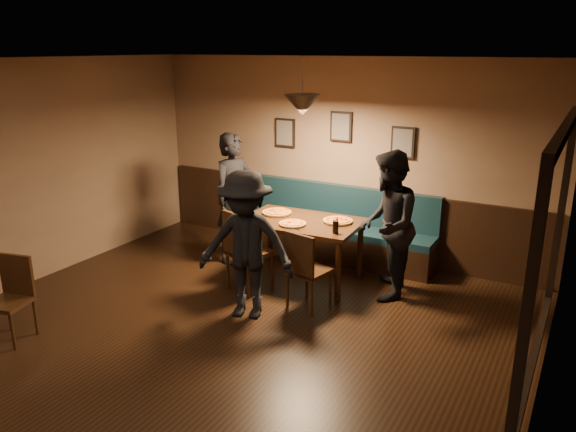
# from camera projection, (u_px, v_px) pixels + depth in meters

# --- Properties ---
(floor) EXTENTS (7.00, 7.00, 0.00)m
(floor) POSITION_uv_depth(u_px,v_px,m) (190.00, 360.00, 5.41)
(floor) COLOR black
(floor) RESTS_ON ground
(ceiling) EXTENTS (7.00, 7.00, 0.00)m
(ceiling) POSITION_uv_depth(u_px,v_px,m) (173.00, 62.00, 4.59)
(ceiling) COLOR silver
(ceiling) RESTS_ON ground
(wall_back) EXTENTS (6.00, 0.00, 6.00)m
(wall_back) POSITION_uv_depth(u_px,v_px,m) (341.00, 158.00, 7.92)
(wall_back) COLOR #8C704F
(wall_back) RESTS_ON ground
(wall_right) EXTENTS (0.00, 7.00, 7.00)m
(wall_right) POSITION_uv_depth(u_px,v_px,m) (545.00, 292.00, 3.60)
(wall_right) COLOR #8C704F
(wall_right) RESTS_ON ground
(wainscot) EXTENTS (5.88, 0.06, 1.00)m
(wainscot) POSITION_uv_depth(u_px,v_px,m) (339.00, 219.00, 8.16)
(wainscot) COLOR black
(wainscot) RESTS_ON ground
(booth_bench) EXTENTS (3.00, 0.60, 1.00)m
(booth_bench) POSITION_uv_depth(u_px,v_px,m) (331.00, 224.00, 7.94)
(booth_bench) COLOR #0F232D
(booth_bench) RESTS_ON ground
(window_frame) EXTENTS (0.06, 2.56, 1.86)m
(window_frame) POSITION_uv_depth(u_px,v_px,m) (548.00, 253.00, 4.01)
(window_frame) COLOR black
(window_frame) RESTS_ON wall_right
(window_glass) EXTENTS (0.00, 2.40, 2.40)m
(window_glass) POSITION_uv_depth(u_px,v_px,m) (544.00, 252.00, 4.02)
(window_glass) COLOR black
(window_glass) RESTS_ON wall_right
(picture_left) EXTENTS (0.32, 0.04, 0.42)m
(picture_left) POSITION_uv_depth(u_px,v_px,m) (285.00, 133.00, 8.23)
(picture_left) COLOR black
(picture_left) RESTS_ON wall_back
(picture_center) EXTENTS (0.32, 0.04, 0.42)m
(picture_center) POSITION_uv_depth(u_px,v_px,m) (341.00, 127.00, 7.77)
(picture_center) COLOR black
(picture_center) RESTS_ON wall_back
(picture_right) EXTENTS (0.32, 0.04, 0.42)m
(picture_right) POSITION_uv_depth(u_px,v_px,m) (403.00, 142.00, 7.39)
(picture_right) COLOR black
(picture_right) RESTS_ON wall_back
(pendant_lamp) EXTENTS (0.44, 0.44, 0.25)m
(pendant_lamp) POSITION_uv_depth(u_px,v_px,m) (302.00, 105.00, 6.67)
(pendant_lamp) COLOR black
(pendant_lamp) RESTS_ON ceiling
(dining_table) EXTENTS (1.54, 1.04, 0.80)m
(dining_table) POSITION_uv_depth(u_px,v_px,m) (301.00, 250.00, 7.21)
(dining_table) COLOR black
(dining_table) RESTS_ON floor
(chair_near_left) EXTENTS (0.57, 0.57, 1.03)m
(chair_near_left) POSITION_uv_depth(u_px,v_px,m) (249.00, 250.00, 6.85)
(chair_near_left) COLOR black
(chair_near_left) RESTS_ON floor
(chair_near_right) EXTENTS (0.49, 0.49, 0.94)m
(chair_near_right) POSITION_uv_depth(u_px,v_px,m) (309.00, 269.00, 6.40)
(chair_near_right) COLOR black
(chair_near_right) RESTS_ON floor
(diner_left) EXTENTS (0.59, 0.75, 1.82)m
(diner_left) POSITION_uv_depth(u_px,v_px,m) (235.00, 199.00, 7.69)
(diner_left) COLOR black
(diner_left) RESTS_ON floor
(diner_right) EXTENTS (0.88, 1.01, 1.79)m
(diner_right) POSITION_uv_depth(u_px,v_px,m) (387.00, 225.00, 6.59)
(diner_right) COLOR black
(diner_right) RESTS_ON floor
(diner_front) EXTENTS (1.20, 0.87, 1.67)m
(diner_front) POSITION_uv_depth(u_px,v_px,m) (246.00, 245.00, 6.09)
(diner_front) COLOR black
(diner_front) RESTS_ON floor
(pizza_a) EXTENTS (0.51, 0.51, 0.04)m
(pizza_a) POSITION_uv_depth(u_px,v_px,m) (277.00, 212.00, 7.36)
(pizza_a) COLOR #C78825
(pizza_a) RESTS_ON dining_table
(pizza_b) EXTENTS (0.42, 0.42, 0.04)m
(pizza_b) POSITION_uv_depth(u_px,v_px,m) (293.00, 224.00, 6.90)
(pizza_b) COLOR orange
(pizza_b) RESTS_ON dining_table
(pizza_c) EXTENTS (0.45, 0.45, 0.04)m
(pizza_c) POSITION_uv_depth(u_px,v_px,m) (338.00, 221.00, 7.01)
(pizza_c) COLOR orange
(pizza_c) RESTS_ON dining_table
(soda_glass) EXTENTS (0.08, 0.08, 0.15)m
(soda_glass) POSITION_uv_depth(u_px,v_px,m) (336.00, 227.00, 6.59)
(soda_glass) COLOR black
(soda_glass) RESTS_ON dining_table
(tabasco_bottle) EXTENTS (0.03, 0.03, 0.13)m
(tabasco_bottle) POSITION_uv_depth(u_px,v_px,m) (337.00, 222.00, 6.83)
(tabasco_bottle) COLOR #A30E05
(tabasco_bottle) RESTS_ON dining_table
(napkin_a) EXTENTS (0.18, 0.18, 0.01)m
(napkin_a) POSITION_uv_depth(u_px,v_px,m) (274.00, 210.00, 7.52)
(napkin_a) COLOR #1C6928
(napkin_a) RESTS_ON dining_table
(napkin_b) EXTENTS (0.18, 0.18, 0.01)m
(napkin_b) POSITION_uv_depth(u_px,v_px,m) (253.00, 218.00, 7.17)
(napkin_b) COLOR #1C6C20
(napkin_b) RESTS_ON dining_table
(cutlery_set) EXTENTS (0.19, 0.10, 0.00)m
(cutlery_set) POSITION_uv_depth(u_px,v_px,m) (289.00, 228.00, 6.80)
(cutlery_set) COLOR silver
(cutlery_set) RESTS_ON dining_table
(cafe_chair_far) EXTENTS (0.47, 0.47, 0.88)m
(cafe_chair_far) POSITION_uv_depth(u_px,v_px,m) (7.00, 301.00, 5.67)
(cafe_chair_far) COLOR black
(cafe_chair_far) RESTS_ON floor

